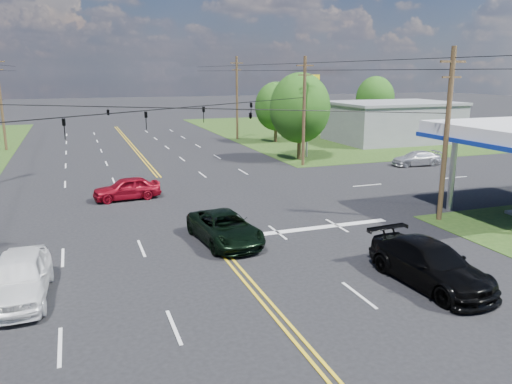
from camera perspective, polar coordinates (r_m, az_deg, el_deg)
name	(u,v)px	position (r m, az deg, el deg)	size (l,w,h in m)	color
ground	(180,202)	(32.54, -8.69, -1.14)	(280.00, 280.00, 0.00)	black
grass_ne	(372,129)	(75.57, 13.07, 7.02)	(46.00, 48.00, 0.03)	#1E3A12
stop_bar	(303,230)	(26.72, 5.45, -4.31)	(10.00, 0.50, 0.02)	silver
retail_ne	(392,123)	(62.67, 15.30, 7.63)	(14.00, 10.00, 4.40)	slate
pole_se	(447,133)	(29.23, 20.95, 6.28)	(1.60, 0.28, 9.50)	#402D1B
pole_ne	(304,110)	(44.35, 5.51, 9.30)	(1.60, 0.28, 9.50)	#402D1B
pole_left_far	(1,101)	(59.38, -27.15, 9.21)	(1.60, 0.28, 10.00)	#402D1B
pole_right_far	(237,97)	(61.99, -2.19, 10.79)	(1.60, 0.28, 10.00)	#402D1B
span_wire_signals	(176,108)	(31.57, -9.08, 9.45)	(26.00, 18.00, 1.13)	black
power_lines	(182,64)	(29.54, -8.49, 14.26)	(26.04, 100.00, 0.64)	black
tree_right_a	(300,108)	(47.48, 5.03, 9.53)	(5.70, 5.70, 8.18)	#402D1B
tree_right_b	(276,106)	(59.49, 2.28, 9.76)	(4.94, 4.94, 7.09)	#402D1B
tree_far_r	(375,98)	(72.99, 13.45, 10.37)	(5.32, 5.32, 7.63)	#402D1B
pickup_dkgreen	(225,228)	(24.50, -3.58, -4.11)	(2.47, 5.36, 1.49)	black
suv_black	(430,264)	(20.93, 19.29, -7.75)	(2.34, 5.77, 1.67)	black
pickup_white	(19,277)	(20.43, -25.46, -8.79)	(2.04, 5.06, 1.72)	white
sedan_red	(127,188)	(33.78, -14.56, 0.41)	(1.74, 4.32, 1.47)	maroon
sedan_far	(416,158)	(46.90, 17.84, 3.68)	(1.80, 4.43, 1.28)	silver
polesign_ne	(308,93)	(48.77, 5.96, 11.18)	(2.21, 0.54, 7.97)	#A5A5AA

